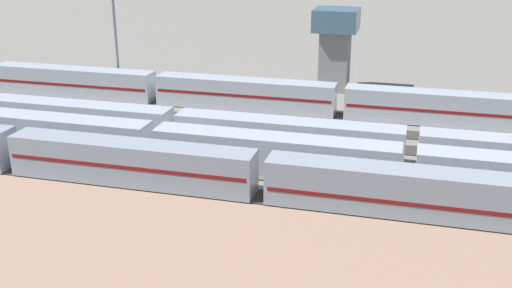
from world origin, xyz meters
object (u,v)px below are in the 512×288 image
object	(u,v)px
train_on_track_0	(245,94)
control_tower	(335,43)
train_on_track_5	(261,176)
train_on_track_4	(140,142)
train_on_track_3	(163,127)

from	to	relation	value
train_on_track_0	control_tower	bearing A→B (deg)	-127.05
train_on_track_0	train_on_track_5	world-z (taller)	same
train_on_track_5	control_tower	world-z (taller)	control_tower
train_on_track_0	control_tower	distance (m)	16.49
train_on_track_4	train_on_track_5	world-z (taller)	train_on_track_4
train_on_track_4	train_on_track_5	xyz separation A→B (m)	(-13.51, 5.00, -0.07)
train_on_track_4	train_on_track_0	distance (m)	20.58
train_on_track_5	train_on_track_0	bearing A→B (deg)	-70.93
train_on_track_5	train_on_track_3	bearing A→B (deg)	-36.84
train_on_track_4	control_tower	size ratio (longest dim) A/B	12.22
train_on_track_5	control_tower	distance (m)	37.92
control_tower	train_on_track_0	bearing A→B (deg)	52.95
train_on_track_0	train_on_track_5	distance (m)	26.45
train_on_track_4	control_tower	distance (m)	35.95
train_on_track_0	control_tower	xyz separation A→B (m)	(-9.52, -12.61, 4.72)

